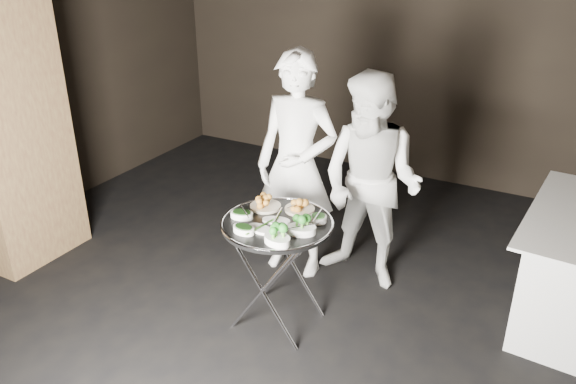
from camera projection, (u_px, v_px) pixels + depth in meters
The scene contains 16 objects.
floor at pixel (258, 369), 3.58m from camera, with size 6.00×7.00×0.05m, color black.
wall_back at pixel (433, 41), 5.75m from camera, with size 6.00×0.05×3.00m, color black.
tray_stand at pixel (277, 269), 3.81m from camera, with size 0.53×0.45×0.78m.
serving_tray at pixel (277, 223), 3.66m from camera, with size 0.74×0.74×0.04m.
potato_plate_a at pixel (265, 203), 3.83m from camera, with size 0.22×0.22×0.08m.
potato_plate_b at pixel (300, 206), 3.79m from camera, with size 0.21×0.21×0.07m.
greens_bowl at pixel (318, 218), 3.65m from camera, with size 0.11×0.11×0.06m.
asparagus_plate_a at pixel (276, 220), 3.65m from camera, with size 0.21×0.14×0.04m.
asparagus_plate_b at pixel (260, 228), 3.55m from camera, with size 0.20×0.13×0.04m.
spinach_bowl_a at pixel (242, 214), 3.70m from camera, with size 0.17×0.13×0.06m.
spinach_bowl_b at pixel (244, 229), 3.52m from camera, with size 0.16×0.11×0.06m.
broccoli_bowl_a at pixel (302, 228), 3.51m from camera, with size 0.22×0.19×0.08m.
broccoli_bowl_b at pixel (277, 238), 3.40m from camera, with size 0.22×0.18×0.08m.
serving_utensils at pixel (284, 211), 3.68m from camera, with size 0.59×0.43×0.01m.
waiter_left at pixel (297, 167), 4.27m from camera, with size 0.65×0.42×1.78m, color white.
waiter_right at pixel (371, 184), 4.14m from camera, with size 0.80×0.63×1.65m, color white.
Camera 1 is at (1.49, -2.34, 2.51)m, focal length 35.00 mm.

